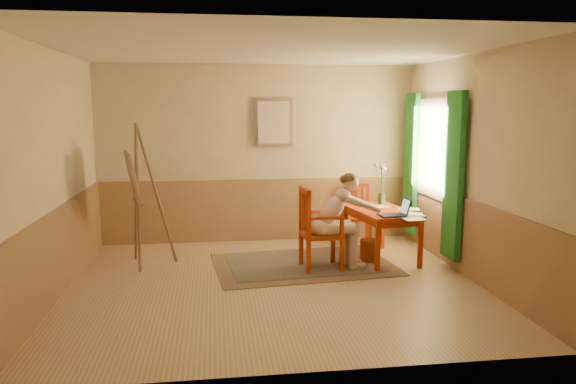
{
  "coord_description": "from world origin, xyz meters",
  "views": [
    {
      "loc": [
        -0.69,
        -6.32,
        2.14
      ],
      "look_at": [
        0.25,
        0.55,
        1.05
      ],
      "focal_mm": 33.76,
      "sensor_mm": 36.0,
      "label": 1
    }
  ],
  "objects": [
    {
      "name": "window",
      "position": [
        2.42,
        1.1,
        1.35
      ],
      "size": [
        0.12,
        2.01,
        2.2
      ],
      "color": "white",
      "rests_on": "room"
    },
    {
      "name": "chair_left",
      "position": [
        0.64,
        0.54,
        0.55
      ],
      "size": [
        0.54,
        0.51,
        1.1
      ],
      "color": "#C23106",
      "rests_on": "room"
    },
    {
      "name": "easel",
      "position": [
        -1.74,
        1.05,
        1.15
      ],
      "size": [
        0.72,
        0.87,
        1.94
      ],
      "color": "brown",
      "rests_on": "room"
    },
    {
      "name": "laptop",
      "position": [
        1.68,
        0.43,
        0.77
      ],
      "size": [
        0.4,
        0.26,
        0.24
      ],
      "color": "#1E2338",
      "rests_on": "table"
    },
    {
      "name": "figure",
      "position": [
        0.91,
        0.53,
        0.71
      ],
      "size": [
        0.96,
        0.43,
        1.29
      ],
      "color": "beige",
      "rests_on": "room"
    },
    {
      "name": "wastebasket",
      "position": [
        1.44,
        0.79,
        0.15
      ],
      "size": [
        0.32,
        0.32,
        0.31
      ],
      "primitive_type": "cylinder",
      "rotation": [
        0.0,
        0.0,
        -0.13
      ],
      "color": "#AD3F19",
      "rests_on": "room"
    },
    {
      "name": "wall_portrait",
      "position": [
        0.25,
        2.2,
        1.9
      ],
      "size": [
        0.6,
        0.05,
        0.76
      ],
      "color": "#93754C",
      "rests_on": "room"
    },
    {
      "name": "rug",
      "position": [
        0.49,
        0.75,
        0.01
      ],
      "size": [
        2.55,
        1.83,
        0.02
      ],
      "color": "#8C7251",
      "rests_on": "room"
    },
    {
      "name": "chair_back",
      "position": [
        1.55,
        1.91,
        0.47
      ],
      "size": [
        0.47,
        0.48,
        0.93
      ],
      "color": "#C23106",
      "rests_on": "room"
    },
    {
      "name": "room",
      "position": [
        0.0,
        0.0,
        1.4
      ],
      "size": [
        5.04,
        4.54,
        2.84
      ],
      "color": "tan",
      "rests_on": "ground"
    },
    {
      "name": "table",
      "position": [
        1.61,
        0.88,
        0.63
      ],
      "size": [
        0.9,
        1.3,
        0.72
      ],
      "color": "#C23106",
      "rests_on": "room"
    },
    {
      "name": "wainscot",
      "position": [
        0.0,
        0.8,
        0.5
      ],
      "size": [
        5.0,
        4.5,
        1.0
      ],
      "color": "#AE8147",
      "rests_on": "room"
    },
    {
      "name": "papers",
      "position": [
        1.86,
        0.66,
        0.72
      ],
      "size": [
        0.69,
        1.16,
        0.0
      ],
      "color": "white",
      "rests_on": "table"
    },
    {
      "name": "vase",
      "position": [
        1.76,
        1.34,
        1.0
      ],
      "size": [
        0.21,
        0.31,
        0.61
      ],
      "color": "#3F724C",
      "rests_on": "table"
    }
  ]
}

